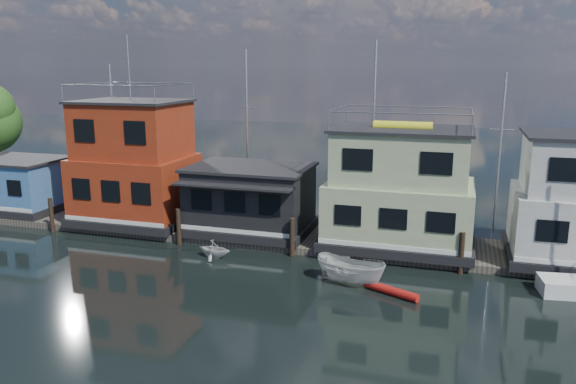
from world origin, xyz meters
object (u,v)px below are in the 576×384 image
(houseboat_red, at_px, (135,165))
(red_kayak, at_px, (391,291))
(houseboat_dark, at_px, (250,199))
(houseboat_blue, at_px, (18,184))
(houseboat_green, at_px, (400,190))
(motorboat, at_px, (351,271))
(dinghy_white, at_px, (214,249))

(houseboat_red, xyz_separation_m, red_kayak, (17.45, -6.60, -3.90))
(houseboat_dark, bearing_deg, houseboat_blue, 179.94)
(houseboat_green, bearing_deg, motorboat, -105.15)
(motorboat, bearing_deg, houseboat_blue, 94.53)
(houseboat_green, distance_m, motorboat, 6.75)
(houseboat_dark, relative_size, red_kayak, 2.65)
(houseboat_red, distance_m, houseboat_dark, 8.18)
(houseboat_red, xyz_separation_m, houseboat_green, (17.00, 0.00, -0.55))
(houseboat_dark, bearing_deg, houseboat_green, 0.12)
(red_kayak, bearing_deg, houseboat_red, -176.34)
(houseboat_blue, bearing_deg, red_kayak, -13.76)
(houseboat_red, relative_size, dinghy_white, 6.25)
(houseboat_red, bearing_deg, houseboat_green, 0.00)
(houseboat_blue, bearing_deg, houseboat_dark, -0.06)
(houseboat_dark, relative_size, motorboat, 2.00)
(houseboat_dark, distance_m, houseboat_green, 9.07)
(houseboat_dark, bearing_deg, dinghy_white, -97.58)
(houseboat_blue, relative_size, houseboat_dark, 0.86)
(houseboat_blue, bearing_deg, houseboat_green, 0.00)
(houseboat_dark, height_order, dinghy_white, houseboat_dark)
(houseboat_blue, distance_m, houseboat_dark, 17.50)
(houseboat_green, bearing_deg, houseboat_blue, -180.00)
(houseboat_dark, height_order, motorboat, houseboat_dark)
(houseboat_red, bearing_deg, houseboat_blue, -180.00)
(houseboat_red, xyz_separation_m, houseboat_dark, (8.00, -0.02, -1.69))
(houseboat_blue, xyz_separation_m, motorboat, (24.90, -5.91, -1.49))
(houseboat_red, relative_size, houseboat_green, 1.41)
(houseboat_blue, relative_size, dinghy_white, 3.37)
(houseboat_green, relative_size, motorboat, 2.27)
(houseboat_green, bearing_deg, red_kayak, -86.14)
(houseboat_dark, height_order, houseboat_green, houseboat_green)
(houseboat_blue, bearing_deg, motorboat, -13.35)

